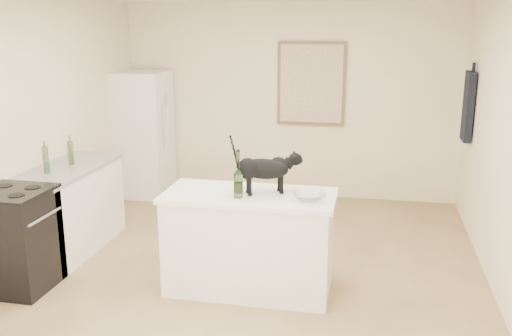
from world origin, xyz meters
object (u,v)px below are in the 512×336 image
object	(u,v)px
stove	(16,241)
wine_bottle	(238,177)
black_cat	(264,171)
fridge	(143,134)
glass_bowl	(309,197)

from	to	relation	value
stove	wine_bottle	bearing A→B (deg)	7.92
black_cat	wine_bottle	distance (m)	0.25
fridge	stove	bearing A→B (deg)	-90.00
stove	wine_bottle	distance (m)	2.10
stove	fridge	xyz separation A→B (m)	(0.00, 2.95, 0.40)
fridge	glass_bowl	size ratio (longest dim) A/B	6.29
stove	black_cat	xyz separation A→B (m)	(2.17, 0.43, 0.65)
fridge	black_cat	size ratio (longest dim) A/B	3.02
stove	black_cat	world-z (taller)	black_cat
fridge	black_cat	bearing A→B (deg)	-49.20
stove	wine_bottle	size ratio (longest dim) A/B	2.46
glass_bowl	fridge	bearing A→B (deg)	134.32
fridge	black_cat	xyz separation A→B (m)	(2.17, -2.52, 0.25)
wine_bottle	glass_bowl	xyz separation A→B (m)	(0.60, 0.03, -0.15)
stove	fridge	size ratio (longest dim) A/B	0.53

